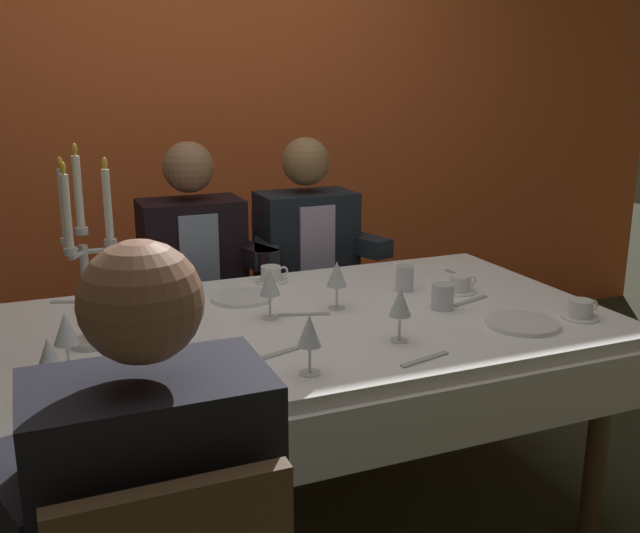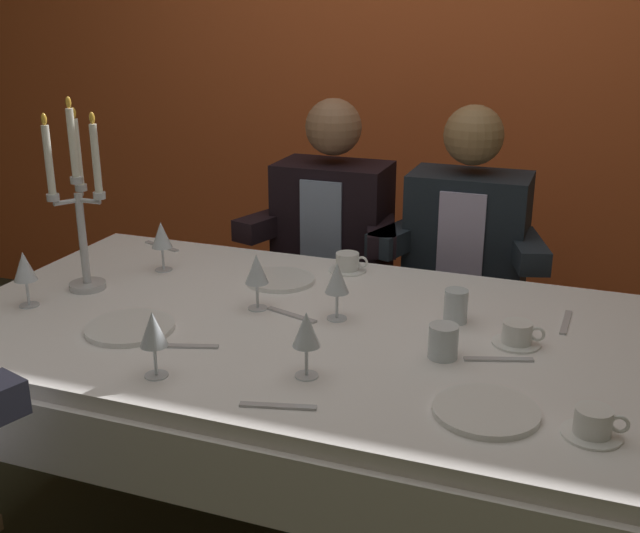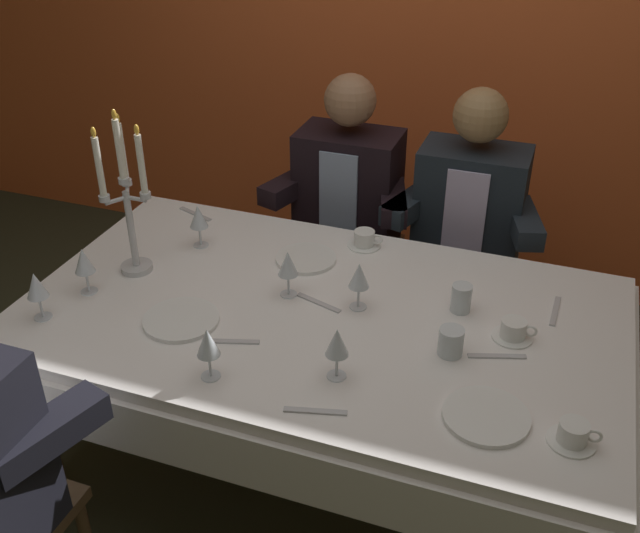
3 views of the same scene
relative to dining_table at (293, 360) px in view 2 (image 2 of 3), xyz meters
The scene contains 25 objects.
back_wall 1.81m from the dining_table, 90.00° to the left, with size 6.00×0.12×2.70m, color orange.
dining_table is the anchor object (origin of this frame).
candelabra 0.78m from the dining_table, behind, with size 0.15×0.17×0.58m.
dinner_plate_0 0.34m from the dining_table, 118.95° to the left, with size 0.22×0.22×0.01m, color white.
dinner_plate_1 0.67m from the dining_table, 28.85° to the right, with size 0.23×0.23×0.01m, color white.
dinner_plate_2 0.46m from the dining_table, 151.96° to the right, with size 0.24×0.24×0.01m, color white.
wine_glass_1 0.65m from the dining_table, 156.17° to the left, with size 0.07×0.07×0.16m.
wine_glass_2 0.81m from the dining_table, 168.08° to the right, with size 0.07×0.07×0.16m.
wine_glass_3 0.27m from the dining_table, 158.57° to the left, with size 0.07×0.07×0.16m.
wine_glass_4 0.51m from the dining_table, 113.01° to the right, with size 0.07×0.07×0.16m.
wine_glass_5 0.41m from the dining_table, 61.81° to the right, with size 0.07×0.07×0.16m.
wine_glass_6 0.27m from the dining_table, 28.10° to the left, with size 0.07×0.07×0.16m.
water_tumbler_0 0.48m from the dining_table, 20.02° to the left, with size 0.06×0.06×0.09m, color silver.
water_tumbler_1 0.47m from the dining_table, 10.34° to the right, with size 0.07×0.07×0.09m, color silver.
coffee_cup_0 0.47m from the dining_table, 88.54° to the left, with size 0.13×0.12×0.06m.
coffee_cup_1 0.88m from the dining_table, 22.66° to the right, with size 0.13×0.12×0.06m.
coffee_cup_2 0.62m from the dining_table, ahead, with size 0.13×0.12×0.06m.
fork_0 0.76m from the dining_table, 19.33° to the left, with size 0.17×0.02×0.01m, color #B7B7BC.
spoon_1 0.84m from the dining_table, 146.46° to the left, with size 0.17×0.02×0.01m, color #B7B7BC.
fork_2 0.49m from the dining_table, 71.43° to the right, with size 0.17×0.02×0.01m, color #B7B7BC.
spoon_3 0.13m from the dining_table, 115.53° to the left, with size 0.17×0.02×0.01m, color #B7B7BC.
spoon_4 0.58m from the dining_table, ahead, with size 0.17×0.02×0.01m, color #B7B7BC.
fork_5 0.34m from the dining_table, 127.52° to the right, with size 0.17×0.02×0.01m, color #B7B7BC.
seated_diner_1 0.91m from the dining_table, 102.24° to the left, with size 0.63×0.48×1.24m.
seated_diner_2 0.95m from the dining_table, 69.95° to the left, with size 0.63×0.48×1.24m.
Camera 2 is at (0.75, -1.81, 1.58)m, focal length 43.35 mm.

